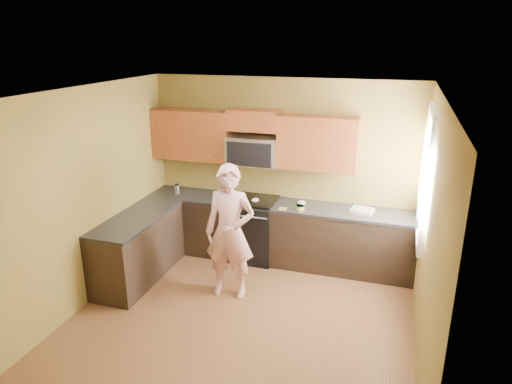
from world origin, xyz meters
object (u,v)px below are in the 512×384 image
at_px(frying_pan, 240,204).
at_px(butter_tub, 300,210).
at_px(stove, 251,228).
at_px(microwave, 253,164).
at_px(woman, 230,232).
at_px(travel_mug, 177,194).

relative_size(frying_pan, butter_tub, 3.50).
bearing_deg(frying_pan, stove, 92.28).
distance_m(microwave, woman, 1.35).
distance_m(frying_pan, travel_mug, 1.12).
xyz_separation_m(stove, microwave, (0.00, 0.12, 0.97)).
bearing_deg(travel_mug, woman, -39.95).
height_order(stove, travel_mug, travel_mug).
bearing_deg(stove, travel_mug, -178.14).
bearing_deg(woman, microwave, 90.32).
bearing_deg(travel_mug, frying_pan, -11.11).
distance_m(stove, travel_mug, 1.27).
bearing_deg(woman, travel_mug, 136.70).
relative_size(stove, woman, 0.54).
height_order(woman, butter_tub, woman).
relative_size(microwave, frying_pan, 1.79).
height_order(frying_pan, butter_tub, frying_pan).
height_order(microwave, butter_tub, microwave).
bearing_deg(stove, microwave, 90.00).
bearing_deg(microwave, stove, -90.00).
bearing_deg(microwave, butter_tub, -20.01).
height_order(butter_tub, travel_mug, travel_mug).
height_order(microwave, woman, woman).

